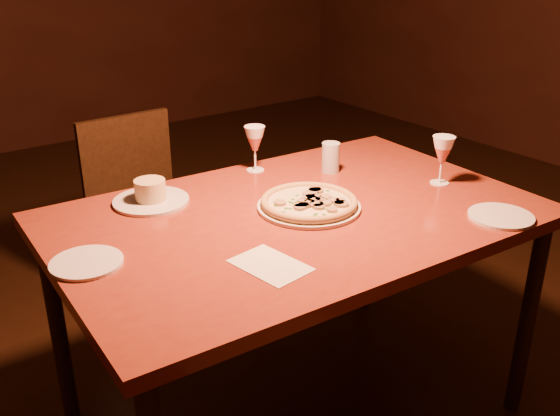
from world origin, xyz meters
TOP-DOWN VIEW (x-y plane):
  - floor at (0.00, 0.00)m, footprint 7.00×7.00m
  - dining_table at (-0.25, -0.26)m, footprint 1.55×1.04m
  - chair_far at (-0.33, 0.75)m, footprint 0.43×0.43m
  - pizza_plate at (-0.20, -0.26)m, footprint 0.33×0.33m
  - ramekin_saucer at (-0.58, 0.09)m, footprint 0.24×0.24m
  - wine_glass_far at (-0.14, 0.13)m, footprint 0.08×0.08m
  - wine_glass_right at (0.30, -0.36)m, footprint 0.08×0.08m
  - water_tumbler at (0.08, -0.04)m, footprint 0.07×0.07m
  - side_plate_left at (-0.90, -0.19)m, footprint 0.19×0.19m
  - side_plate_near at (0.23, -0.66)m, footprint 0.20×0.20m
  - menu_card at (-0.52, -0.49)m, footprint 0.16×0.22m

SIDE VIEW (x-z plane):
  - floor at x=0.00m, z-range 0.00..0.00m
  - chair_far at x=-0.33m, z-range 0.06..0.94m
  - dining_table at x=-0.25m, z-range 0.33..1.13m
  - menu_card at x=-0.52m, z-range 0.80..0.80m
  - side_plate_left at x=-0.90m, z-range 0.80..0.81m
  - side_plate_near at x=0.23m, z-range 0.80..0.81m
  - pizza_plate at x=-0.20m, z-range 0.80..0.84m
  - ramekin_saucer at x=-0.58m, z-range 0.79..0.87m
  - water_tumbler at x=0.08m, z-range 0.80..0.91m
  - wine_glass_far at x=-0.14m, z-range 0.80..0.97m
  - wine_glass_right at x=0.30m, z-range 0.80..0.97m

